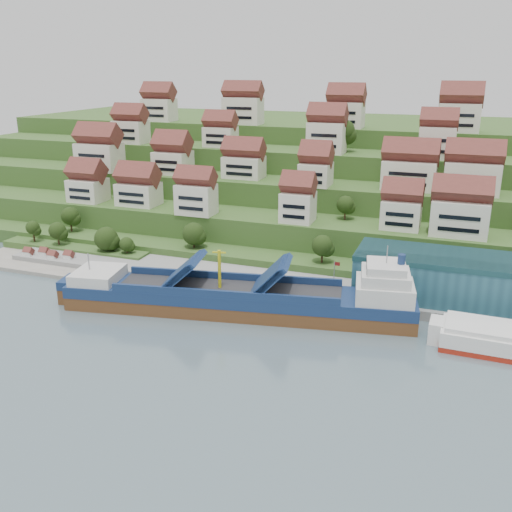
% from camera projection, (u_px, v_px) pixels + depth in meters
% --- Properties ---
extents(ground, '(300.00, 300.00, 0.00)m').
position_uv_depth(ground, '(242.00, 311.00, 124.83)').
color(ground, slate).
rests_on(ground, ground).
extents(quay, '(180.00, 14.00, 2.20)m').
position_uv_depth(quay, '(346.00, 293.00, 131.33)').
color(quay, gray).
rests_on(quay, ground).
extents(pebble_beach, '(45.00, 20.00, 1.00)m').
position_uv_depth(pebble_beach, '(59.00, 262.00, 154.24)').
color(pebble_beach, gray).
rests_on(pebble_beach, ground).
extents(hillside, '(260.00, 128.00, 31.00)m').
position_uv_depth(hillside, '(342.00, 178.00, 213.63)').
color(hillside, '#2D4C1E').
rests_on(hillside, ground).
extents(hillside_village, '(153.10, 63.99, 29.26)m').
position_uv_depth(hillside_village, '(320.00, 159.00, 170.66)').
color(hillside_village, white).
rests_on(hillside_village, ground).
extents(hillside_trees, '(140.29, 63.00, 32.24)m').
position_uv_depth(hillside_trees, '(273.00, 191.00, 161.99)').
color(hillside_trees, '#253D14').
rests_on(hillside_trees, ground).
extents(warehouse, '(60.00, 15.00, 10.00)m').
position_uv_depth(warehouse, '(499.00, 283.00, 120.75)').
color(warehouse, '#27596A').
rests_on(warehouse, quay).
extents(flagpole, '(1.28, 0.16, 8.00)m').
position_uv_depth(flagpole, '(334.00, 276.00, 125.65)').
color(flagpole, gray).
rests_on(flagpole, quay).
extents(beach_huts, '(14.40, 3.70, 2.20)m').
position_uv_depth(beach_huts, '(49.00, 257.00, 153.26)').
color(beach_huts, white).
rests_on(beach_huts, pebble_beach).
extents(cargo_ship, '(75.97, 24.69, 16.62)m').
position_uv_depth(cargo_ship, '(247.00, 299.00, 122.71)').
color(cargo_ship, brown).
rests_on(cargo_ship, ground).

